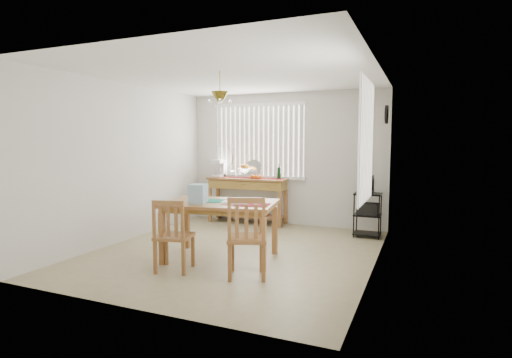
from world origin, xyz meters
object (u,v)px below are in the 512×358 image
at_px(sideboard, 248,189).
at_px(chair_right, 247,238).
at_px(chair_left, 173,236).
at_px(dining_table, 221,208).
at_px(wire_cart, 368,211).
at_px(cart_items, 368,185).

height_order(sideboard, chair_right, chair_right).
bearing_deg(chair_right, chair_left, -171.88).
height_order(dining_table, chair_left, chair_left).
bearing_deg(wire_cart, sideboard, 173.46).
relative_size(chair_left, chair_right, 0.92).
distance_m(sideboard, dining_table, 2.50).
height_order(chair_left, chair_right, chair_right).
relative_size(wire_cart, cart_items, 2.43).
xyz_separation_m(sideboard, chair_left, (0.36, -3.12, -0.23)).
bearing_deg(chair_right, cart_items, 68.63).
bearing_deg(sideboard, dining_table, -74.51).
distance_m(sideboard, wire_cart, 2.42).
relative_size(sideboard, chair_left, 1.75).
bearing_deg(sideboard, chair_left, -83.46).
bearing_deg(wire_cart, dining_table, -128.82).
relative_size(sideboard, chair_right, 1.62).
distance_m(dining_table, chair_left, 0.82).
bearing_deg(chair_left, sideboard, 96.54).
xyz_separation_m(cart_items, chair_left, (-2.03, -2.86, -0.45)).
xyz_separation_m(wire_cart, chair_left, (-2.03, -2.85, -0.00)).
relative_size(cart_items, chair_right, 0.31).
bearing_deg(sideboard, cart_items, -6.35).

